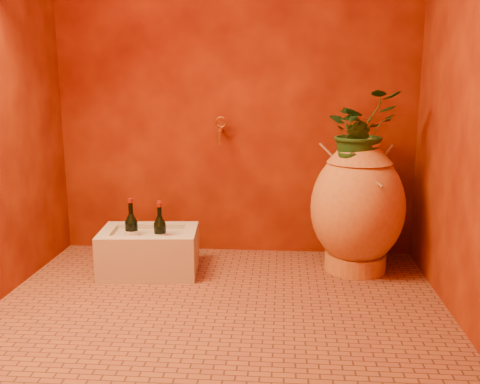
# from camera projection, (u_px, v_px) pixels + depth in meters

# --- Properties ---
(floor) EXTENTS (2.50, 2.50, 0.00)m
(floor) POSITION_uv_depth(u_px,v_px,m) (219.00, 306.00, 2.95)
(floor) COLOR brown
(floor) RESTS_ON ground
(wall_back) EXTENTS (2.50, 0.02, 2.50)m
(wall_back) POSITION_uv_depth(u_px,v_px,m) (235.00, 76.00, 3.67)
(wall_back) COLOR #510E04
(wall_back) RESTS_ON ground
(wall_right) EXTENTS (0.02, 2.00, 2.50)m
(wall_right) POSITION_uv_depth(u_px,v_px,m) (472.00, 75.00, 2.59)
(wall_right) COLOR #510E04
(wall_right) RESTS_ON ground
(amphora) EXTENTS (0.61, 0.61, 0.86)m
(amphora) POSITION_uv_depth(u_px,v_px,m) (357.00, 206.00, 3.43)
(amphora) COLOR #CC8639
(amphora) RESTS_ON floor
(stone_basin) EXTENTS (0.64, 0.47, 0.29)m
(stone_basin) POSITION_uv_depth(u_px,v_px,m) (149.00, 252.00, 3.45)
(stone_basin) COLOR beige
(stone_basin) RESTS_ON floor
(wine_bottle_a) EXTENTS (0.08, 0.08, 0.33)m
(wine_bottle_a) POSITION_uv_depth(u_px,v_px,m) (160.00, 234.00, 3.37)
(wine_bottle_a) COLOR black
(wine_bottle_a) RESTS_ON stone_basin
(wine_bottle_b) EXTENTS (0.08, 0.08, 0.32)m
(wine_bottle_b) POSITION_uv_depth(u_px,v_px,m) (160.00, 235.00, 3.34)
(wine_bottle_b) COLOR black
(wine_bottle_b) RESTS_ON stone_basin
(wine_bottle_c) EXTENTS (0.08, 0.08, 0.34)m
(wine_bottle_c) POSITION_uv_depth(u_px,v_px,m) (132.00, 233.00, 3.37)
(wine_bottle_c) COLOR black
(wine_bottle_c) RESTS_ON stone_basin
(wall_tap) EXTENTS (0.08, 0.17, 0.18)m
(wall_tap) POSITION_uv_depth(u_px,v_px,m) (221.00, 129.00, 3.66)
(wall_tap) COLOR #A96D27
(wall_tap) RESTS_ON wall_back
(plant_main) EXTENTS (0.59, 0.56, 0.50)m
(plant_main) POSITION_uv_depth(u_px,v_px,m) (360.00, 130.00, 3.35)
(plant_main) COLOR #194117
(plant_main) RESTS_ON amphora
(plant_side) EXTENTS (0.23, 0.21, 0.35)m
(plant_side) POSITION_uv_depth(u_px,v_px,m) (354.00, 149.00, 3.28)
(plant_side) COLOR #194117
(plant_side) RESTS_ON amphora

